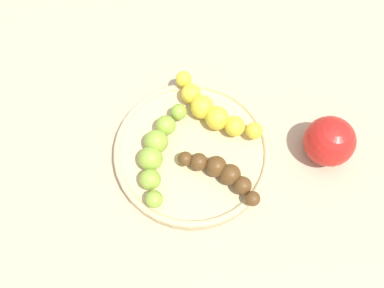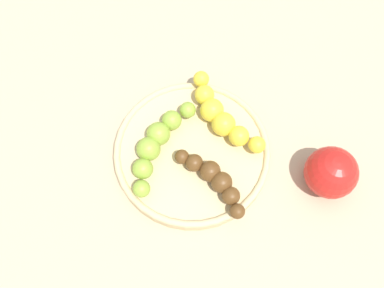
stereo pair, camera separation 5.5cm
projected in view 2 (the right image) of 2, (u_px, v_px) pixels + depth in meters
ground_plane at (192, 155)px, 0.59m from camera, size 2.40×2.40×0.00m
fruit_bowl at (192, 151)px, 0.58m from camera, size 0.23×0.23×0.02m
banana_green at (157, 144)px, 0.55m from camera, size 0.10×0.14×0.03m
banana_overripe at (214, 179)px, 0.54m from camera, size 0.08×0.11×0.03m
banana_yellow at (221, 115)px, 0.57m from camera, size 0.09×0.14×0.03m
apple_red at (331, 173)px, 0.54m from camera, size 0.07×0.07×0.07m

